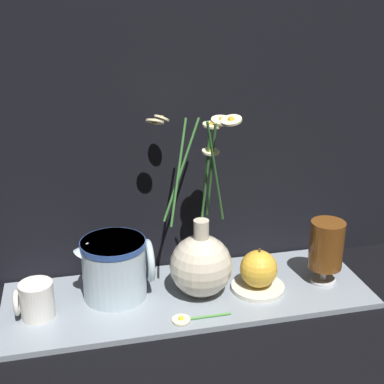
{
  "coord_description": "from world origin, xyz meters",
  "views": [
    {
      "loc": [
        -0.21,
        -0.95,
        0.62
      ],
      "look_at": [
        0.01,
        0.0,
        0.24
      ],
      "focal_mm": 50.0,
      "sensor_mm": 36.0,
      "label": 1
    }
  ],
  "objects_px": {
    "vase_with_flowers": "(201,261)",
    "yellow_mug": "(36,300)",
    "ceramic_pitcher": "(115,266)",
    "orange_fruit": "(259,269)",
    "tea_glass": "(326,246)"
  },
  "relations": [
    {
      "from": "vase_with_flowers",
      "to": "yellow_mug",
      "type": "relative_size",
      "value": 5.12
    },
    {
      "from": "ceramic_pitcher",
      "to": "orange_fruit",
      "type": "xyz_separation_m",
      "value": [
        0.29,
        -0.05,
        -0.02
      ]
    },
    {
      "from": "tea_glass",
      "to": "orange_fruit",
      "type": "distance_m",
      "value": 0.15
    },
    {
      "from": "yellow_mug",
      "to": "ceramic_pitcher",
      "type": "xyz_separation_m",
      "value": [
        0.16,
        0.04,
        0.03
      ]
    },
    {
      "from": "ceramic_pitcher",
      "to": "tea_glass",
      "type": "bearing_deg",
      "value": -6.02
    },
    {
      "from": "yellow_mug",
      "to": "ceramic_pitcher",
      "type": "relative_size",
      "value": 0.48
    },
    {
      "from": "vase_with_flowers",
      "to": "tea_glass",
      "type": "bearing_deg",
      "value": -3.19
    },
    {
      "from": "vase_with_flowers",
      "to": "orange_fruit",
      "type": "distance_m",
      "value": 0.12
    },
    {
      "from": "tea_glass",
      "to": "orange_fruit",
      "type": "height_order",
      "value": "tea_glass"
    },
    {
      "from": "tea_glass",
      "to": "yellow_mug",
      "type": "bearing_deg",
      "value": 179.56
    },
    {
      "from": "ceramic_pitcher",
      "to": "tea_glass",
      "type": "height_order",
      "value": "tea_glass"
    },
    {
      "from": "yellow_mug",
      "to": "orange_fruit",
      "type": "xyz_separation_m",
      "value": [
        0.45,
        -0.0,
        0.01
      ]
    },
    {
      "from": "yellow_mug",
      "to": "tea_glass",
      "type": "xyz_separation_m",
      "value": [
        0.6,
        -0.0,
        0.05
      ]
    },
    {
      "from": "vase_with_flowers",
      "to": "ceramic_pitcher",
      "type": "xyz_separation_m",
      "value": [
        -0.17,
        0.03,
        -0.01
      ]
    },
    {
      "from": "vase_with_flowers",
      "to": "tea_glass",
      "type": "xyz_separation_m",
      "value": [
        0.27,
        -0.02,
        0.01
      ]
    }
  ]
}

